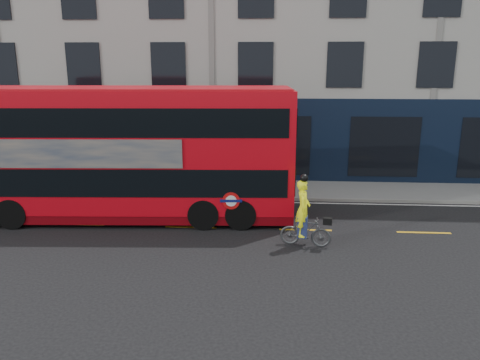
{
  "coord_description": "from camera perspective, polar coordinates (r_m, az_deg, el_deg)",
  "views": [
    {
      "loc": [
        2.77,
        -13.83,
        5.64
      ],
      "look_at": [
        1.75,
        1.22,
        1.81
      ],
      "focal_mm": 35.0,
      "sensor_mm": 36.0,
      "label": 1
    }
  ],
  "objects": [
    {
      "name": "road_edge_line",
      "position": [
        19.57,
        -4.44,
        -2.55
      ],
      "size": [
        58.0,
        0.1,
        0.01
      ],
      "primitive_type": "cube",
      "color": "silver",
      "rests_on": "ground"
    },
    {
      "name": "building_terrace",
      "position": [
        26.98,
        -2.14,
        18.17
      ],
      "size": [
        50.0,
        10.07,
        15.0
      ],
      "color": "#A19F98",
      "rests_on": "ground"
    },
    {
      "name": "ground",
      "position": [
        15.19,
        -6.98,
        -7.67
      ],
      "size": [
        120.0,
        120.0,
        0.0
      ],
      "primitive_type": "plane",
      "color": "black",
      "rests_on": "ground"
    },
    {
      "name": "kerb",
      "position": [
        19.84,
        -4.32,
        -2.13
      ],
      "size": [
        60.0,
        0.12,
        0.13
      ],
      "primitive_type": "cube",
      "color": "gray",
      "rests_on": "ground"
    },
    {
      "name": "bus",
      "position": [
        17.32,
        -13.34,
        3.23
      ],
      "size": [
        11.98,
        3.34,
        4.78
      ],
      "rotation": [
        0.0,
        0.0,
        0.06
      ],
      "color": "red",
      "rests_on": "ground"
    },
    {
      "name": "lane_dashes",
      "position": [
        16.57,
        -6.02,
        -5.74
      ],
      "size": [
        58.0,
        0.12,
        0.01
      ],
      "primitive_type": null,
      "color": "gold",
      "rests_on": "ground"
    },
    {
      "name": "pavement",
      "position": [
        21.27,
        -3.75,
        -1.01
      ],
      "size": [
        60.0,
        3.0,
        0.12
      ],
      "primitive_type": "cube",
      "color": "gray",
      "rests_on": "ground"
    },
    {
      "name": "cyclist",
      "position": [
        14.77,
        7.87,
        -5.04
      ],
      "size": [
        1.65,
        0.74,
        2.32
      ],
      "rotation": [
        0.0,
        0.0,
        -0.18
      ],
      "color": "#46494B",
      "rests_on": "ground"
    }
  ]
}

